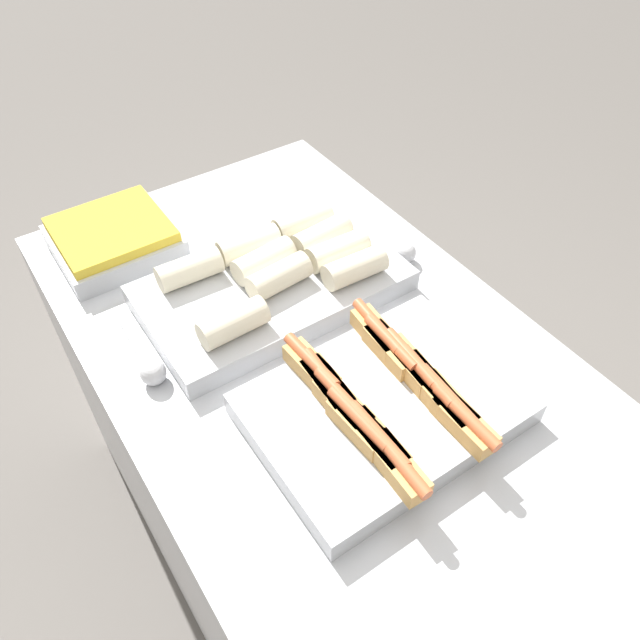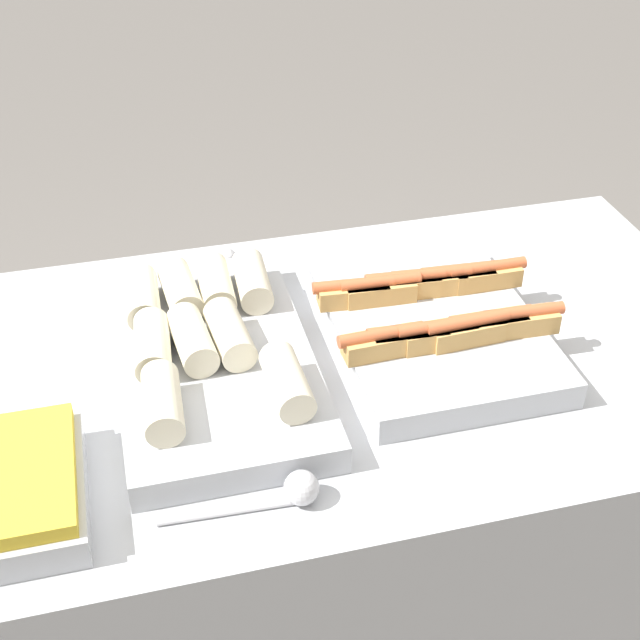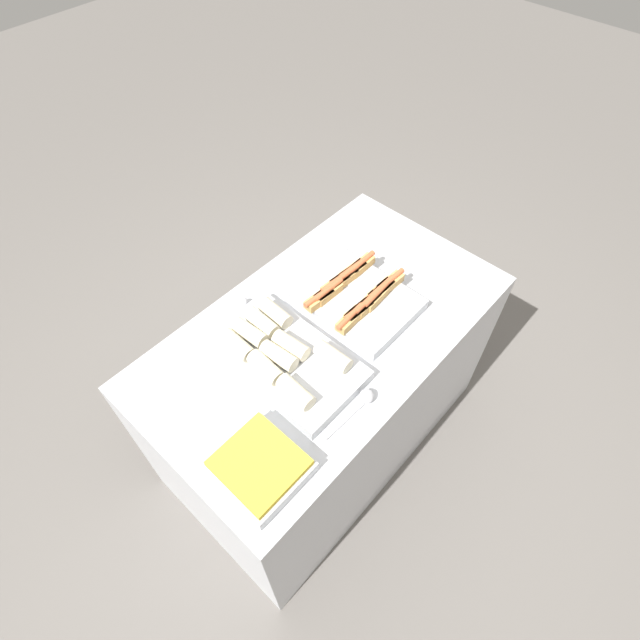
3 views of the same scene
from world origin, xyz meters
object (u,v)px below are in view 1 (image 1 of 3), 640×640
at_px(tray_hotdogs, 384,404).
at_px(tray_wraps, 276,279).
at_px(tray_side_front, 114,238).
at_px(serving_spoon_near, 150,369).
at_px(serving_spoon_far, 402,251).

height_order(tray_hotdogs, tray_wraps, tray_wraps).
bearing_deg(tray_side_front, serving_spoon_near, -11.93).
xyz_separation_m(tray_wraps, tray_side_front, (-0.34, -0.24, -0.01)).
relative_size(serving_spoon_near, serving_spoon_far, 1.05).
xyz_separation_m(tray_hotdogs, serving_spoon_far, (-0.33, 0.31, -0.02)).
height_order(tray_side_front, serving_spoon_far, tray_side_front).
bearing_deg(tray_wraps, tray_side_front, -144.97).
relative_size(tray_hotdogs, serving_spoon_near, 2.02).
bearing_deg(serving_spoon_far, tray_side_front, -126.63).
height_order(serving_spoon_near, serving_spoon_far, same).
xyz_separation_m(tray_wraps, serving_spoon_near, (0.07, -0.32, -0.02)).
xyz_separation_m(tray_wraps, serving_spoon_far, (0.06, 0.30, -0.02)).
relative_size(tray_wraps, tray_side_front, 2.09).
bearing_deg(serving_spoon_near, serving_spoon_far, 90.40).
height_order(tray_hotdogs, serving_spoon_far, tray_hotdogs).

